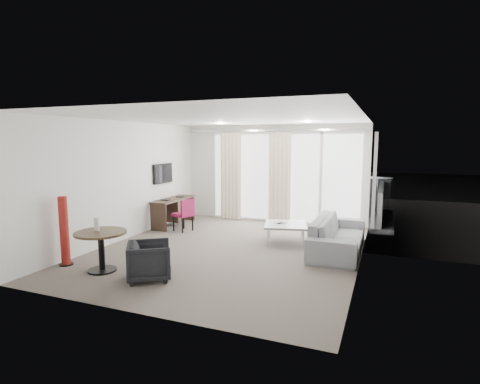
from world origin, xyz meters
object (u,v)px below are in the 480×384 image
at_px(red_lamp, 64,231).
at_px(sofa, 338,235).
at_px(coffee_table, 286,233).
at_px(rattan_chair_a, 328,201).
at_px(desk_chair, 183,215).
at_px(tub_armchair, 149,261).
at_px(round_table, 102,251).
at_px(rattan_chair_b, 342,198).
at_px(desk, 174,212).

distance_m(red_lamp, sofa, 5.10).
distance_m(coffee_table, rattan_chair_a, 3.59).
bearing_deg(sofa, rattan_chair_a, 11.37).
xyz_separation_m(desk_chair, tub_armchair, (1.15, -3.02, -0.10)).
relative_size(desk_chair, red_lamp, 0.65).
distance_m(coffee_table, sofa, 1.18).
relative_size(desk_chair, rattan_chair_a, 1.04).
xyz_separation_m(red_lamp, coffee_table, (3.22, 2.90, -0.41)).
distance_m(desk_chair, tub_armchair, 3.24).
bearing_deg(round_table, rattan_chair_b, 66.15).
height_order(coffee_table, rattan_chair_b, rattan_chair_b).
bearing_deg(round_table, sofa, 36.90).
height_order(coffee_table, sofa, sofa).
bearing_deg(tub_armchair, coffee_table, -60.25).
xyz_separation_m(coffee_table, sofa, (1.14, -0.27, 0.13)).
distance_m(desk, red_lamp, 3.45).
xyz_separation_m(desk_chair, rattan_chair_b, (3.30, 4.05, 0.01)).
distance_m(tub_armchair, coffee_table, 3.28).
relative_size(round_table, red_lamp, 0.69).
bearing_deg(desk, round_table, -78.11).
distance_m(red_lamp, rattan_chair_a, 7.40).
distance_m(desk_chair, rattan_chair_b, 5.22).
distance_m(round_table, coffee_table, 3.78).
bearing_deg(desk_chair, coffee_table, 17.22).
bearing_deg(coffee_table, sofa, -13.41).
bearing_deg(rattan_chair_b, desk, -139.53).
bearing_deg(red_lamp, desk, 88.44).
bearing_deg(tub_armchair, round_table, 54.20).
bearing_deg(round_table, red_lamp, 178.61).
xyz_separation_m(round_table, rattan_chair_b, (3.12, 7.05, 0.07)).
height_order(desk, round_table, desk).
height_order(rattan_chair_a, rattan_chair_b, rattan_chair_b).
relative_size(tub_armchair, sofa, 0.29).
height_order(sofa, rattan_chair_b, rattan_chair_b).
distance_m(red_lamp, tub_armchair, 1.81).
relative_size(round_table, rattan_chair_a, 1.11).
relative_size(tub_armchair, coffee_table, 0.74).
relative_size(desk, desk_chair, 1.88).
height_order(desk_chair, rattan_chair_b, rattan_chair_b).
distance_m(coffee_table, rattan_chair_b, 4.19).
bearing_deg(sofa, red_lamp, 121.15).
bearing_deg(desk, sofa, -10.69).
bearing_deg(tub_armchair, desk_chair, -13.52).
height_order(round_table, red_lamp, red_lamp).
bearing_deg(rattan_chair_a, rattan_chair_b, 72.44).
xyz_separation_m(desk, coffee_table, (3.12, -0.53, -0.15)).
distance_m(red_lamp, rattan_chair_b, 8.06).
height_order(desk_chair, round_table, desk_chair).
height_order(desk, rattan_chair_a, rattan_chair_a).
xyz_separation_m(red_lamp, tub_armchair, (1.79, -0.04, -0.31)).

